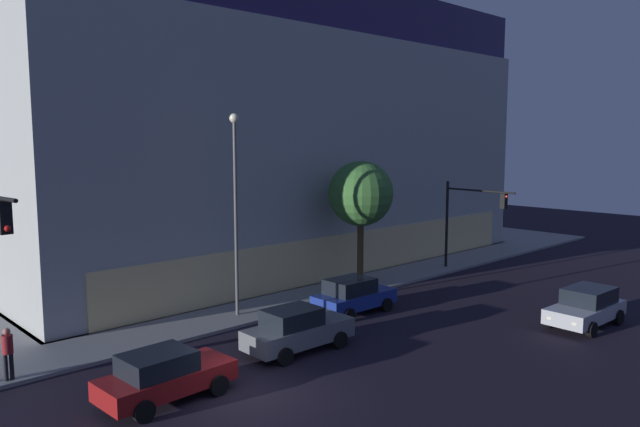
# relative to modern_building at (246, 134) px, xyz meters

# --- Properties ---
(ground_plane) EXTENTS (120.00, 120.00, 0.00)m
(ground_plane) POSITION_rel_modern_building_xyz_m (-14.62, -19.77, -8.77)
(ground_plane) COLOR black
(modern_building) EXTENTS (36.06, 21.07, 17.70)m
(modern_building) POSITION_rel_modern_building_xyz_m (0.00, 0.00, 0.00)
(modern_building) COLOR #4C4C51
(modern_building) RESTS_ON ground
(traffic_light_far_corner) EXTENTS (0.61, 5.02, 5.56)m
(traffic_light_far_corner) POSITION_rel_modern_building_xyz_m (6.35, -14.42, -4.85)
(traffic_light_far_corner) COLOR black
(traffic_light_far_corner) RESTS_ON sidewalk_corner
(street_lamp_sidewalk) EXTENTS (0.44, 0.44, 9.37)m
(street_lamp_sidewalk) POSITION_rel_modern_building_xyz_m (-9.79, -12.38, -2.86)
(street_lamp_sidewalk) COLOR #555555
(street_lamp_sidewalk) RESTS_ON sidewalk_corner
(sidewalk_tree) EXTENTS (3.60, 3.60, 7.04)m
(sidewalk_tree) POSITION_rel_modern_building_xyz_m (-1.59, -12.64, -3.41)
(sidewalk_tree) COLOR #483A1E
(sidewalk_tree) RESTS_ON sidewalk_corner
(pedestrian_waiting) EXTENTS (0.36, 0.36, 1.83)m
(pedestrian_waiting) POSITION_rel_modern_building_xyz_m (-20.05, -13.44, -7.52)
(pedestrian_waiting) COLOR black
(pedestrian_waiting) RESTS_ON sidewalk_corner
(car_red) EXTENTS (4.42, 2.21, 1.64)m
(car_red) POSITION_rel_modern_building_xyz_m (-16.83, -18.24, -7.93)
(car_red) COLOR maroon
(car_red) RESTS_ON ground
(car_grey) EXTENTS (4.60, 2.07, 1.77)m
(car_grey) POSITION_rel_modern_building_xyz_m (-10.75, -17.75, -7.88)
(car_grey) COLOR slate
(car_grey) RESTS_ON ground
(car_blue) EXTENTS (4.23, 2.11, 1.71)m
(car_blue) POSITION_rel_modern_building_xyz_m (-5.26, -15.57, -7.90)
(car_blue) COLOR navy
(car_blue) RESTS_ON ground
(car_silver) EXTENTS (4.42, 2.20, 1.70)m
(car_silver) POSITION_rel_modern_building_xyz_m (0.91, -24.17, -7.89)
(car_silver) COLOR #B7BABF
(car_silver) RESTS_ON ground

